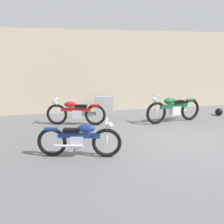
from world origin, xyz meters
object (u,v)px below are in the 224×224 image
object	(u,v)px
stone_marker	(104,105)
motorcycle_green	(173,109)
helmet	(219,112)
motorcycle_blue	(80,139)
motorcycle_red	(75,112)

from	to	relation	value
stone_marker	motorcycle_green	world-z (taller)	motorcycle_green
helmet	motorcycle_blue	xyz separation A→B (m)	(-5.66, -2.87, 0.28)
motorcycle_red	motorcycle_green	size ratio (longest dim) A/B	0.90
motorcycle_green	helmet	bearing A→B (deg)	-176.68
motorcycle_green	stone_marker	bearing A→B (deg)	-48.42
helmet	motorcycle_green	size ratio (longest dim) A/B	0.13
stone_marker	helmet	bearing A→B (deg)	-15.47
stone_marker	motorcycle_blue	xyz separation A→B (m)	(-1.36, -4.06, 0.06)
stone_marker	motorcycle_blue	distance (m)	4.28
helmet	motorcycle_blue	size ratio (longest dim) A/B	0.15
motorcycle_red	motorcycle_blue	xyz separation A→B (m)	(-0.12, -2.74, -0.01)
motorcycle_green	motorcycle_blue	bearing A→B (deg)	24.51
helmet	motorcycle_blue	bearing A→B (deg)	-153.13
helmet	motorcycle_green	bearing A→B (deg)	-166.97
motorcycle_green	motorcycle_blue	distance (m)	4.20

